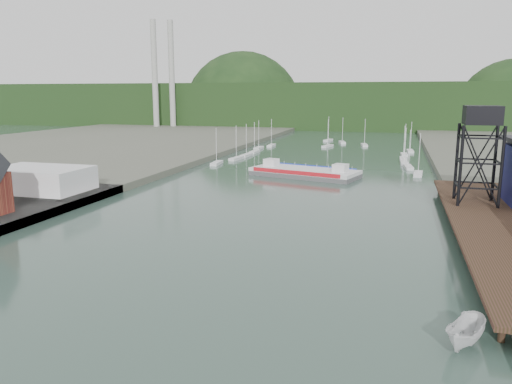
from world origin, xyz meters
The scene contains 9 objects.
ground centered at (0.00, 0.00, 0.00)m, with size 600.00×600.00×0.00m, color #2B433D.
east_pier centered at (37.00, 45.00, 1.90)m, with size 14.00×70.00×2.45m.
white_shed centered at (-44.00, 50.00, 3.85)m, with size 18.00×12.00×4.50m, color silver.
lift_tower centered at (35.00, 58.00, 15.65)m, with size 6.50×6.50×16.00m.
marina_sailboats centered at (0.08, 138.46, 0.35)m, with size 57.71×92.65×0.90m.
smokestacks centered at (-106.00, 232.50, 30.00)m, with size 11.20×8.20×60.00m.
distant_hills centered at (-3.98, 301.35, 10.38)m, with size 500.00×120.00×80.00m.
chain_ferry centered at (0.52, 90.00, 1.08)m, with size 27.87×17.01×3.75m.
motorboat centered at (28.04, 10.23, 1.16)m, with size 2.25×5.99×2.31m, color silver.
Camera 1 is at (21.80, -29.92, 20.07)m, focal length 35.00 mm.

